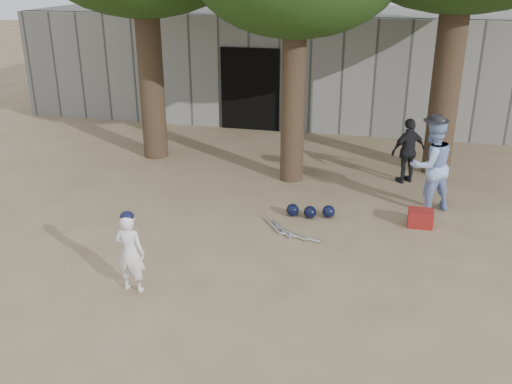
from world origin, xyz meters
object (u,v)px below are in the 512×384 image
(spectator_blue, at_px, (431,166))
(red_bag, at_px, (420,218))
(spectator_dark, at_px, (408,151))
(boy_player, at_px, (130,253))

(spectator_blue, xyz_separation_m, red_bag, (-0.13, -0.78, -0.71))
(spectator_dark, bearing_deg, spectator_blue, 68.99)
(boy_player, bearing_deg, spectator_blue, -132.85)
(spectator_blue, relative_size, red_bag, 4.11)
(spectator_dark, relative_size, red_bag, 3.24)
(spectator_blue, bearing_deg, spectator_dark, -107.42)
(spectator_blue, relative_size, spectator_dark, 1.27)
(red_bag, bearing_deg, spectator_blue, 80.43)
(spectator_blue, xyz_separation_m, spectator_dark, (-0.37, 1.39, -0.18))
(spectator_dark, height_order, red_bag, spectator_dark)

